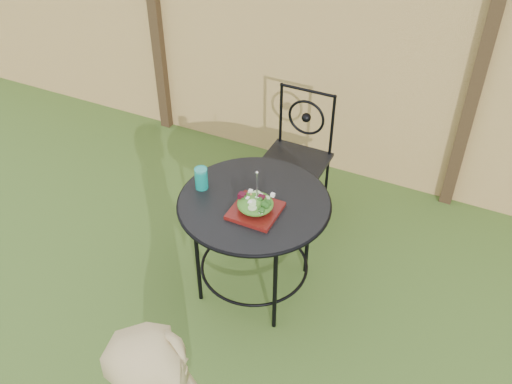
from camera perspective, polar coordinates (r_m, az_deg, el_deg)
ground at (r=3.62m, az=-9.85°, el=-14.73°), size 60.00×60.00×0.00m
fence at (r=4.54m, az=4.59°, el=13.43°), size 8.00×0.12×1.90m
patio_table at (r=3.47m, az=-0.18°, el=-2.64°), size 0.92×0.92×0.72m
patio_chair at (r=4.17m, az=4.10°, el=3.90°), size 0.46×0.46×0.95m
salad_plate at (r=3.29m, az=-0.06°, el=-1.88°), size 0.27×0.27×0.02m
salad at (r=3.25m, az=-0.07°, el=-1.19°), size 0.21×0.21×0.08m
fork at (r=3.17m, az=0.10°, el=0.57°), size 0.01×0.01×0.18m
drinking_glass at (r=3.45m, az=-5.49°, el=1.38°), size 0.08×0.08×0.14m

